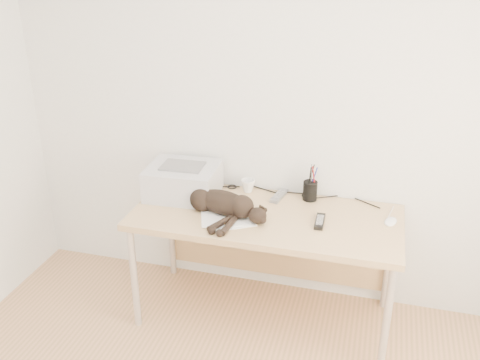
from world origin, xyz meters
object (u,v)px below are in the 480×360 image
(desk, at_px, (269,227))
(cat, at_px, (220,204))
(mouse, at_px, (391,220))
(printer, at_px, (183,181))
(mug, at_px, (248,186))
(pen_cup, at_px, (310,190))

(desk, distance_m, cat, 0.36)
(cat, relative_size, mouse, 5.92)
(printer, distance_m, cat, 0.36)
(desk, relative_size, mug, 17.84)
(mug, distance_m, pen_cup, 0.41)
(printer, distance_m, mouse, 1.29)
(printer, height_order, mouse, printer)
(cat, relative_size, pen_cup, 2.92)
(mouse, bearing_deg, mug, -175.34)
(desk, xyz_separation_m, pen_cup, (0.22, 0.18, 0.20))
(cat, height_order, pen_cup, pen_cup)
(pen_cup, bearing_deg, printer, -169.74)
(desk, height_order, printer, printer)
(desk, relative_size, cat, 2.40)
(cat, xyz_separation_m, mouse, (0.99, 0.16, -0.05))
(mouse, bearing_deg, cat, -154.89)
(printer, height_order, cat, printer)
(desk, distance_m, pen_cup, 0.35)
(printer, relative_size, mug, 5.04)
(mug, xyz_separation_m, pen_cup, (0.40, -0.01, 0.02))
(mug, height_order, mouse, mug)
(desk, relative_size, printer, 3.54)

